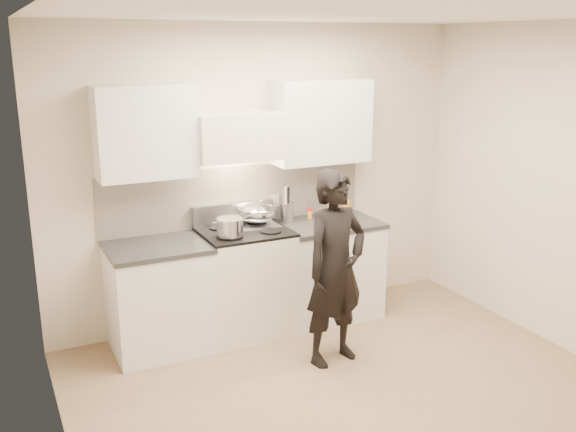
{
  "coord_description": "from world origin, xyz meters",
  "views": [
    {
      "loc": [
        -2.29,
        -3.55,
        2.52
      ],
      "look_at": [
        -0.06,
        1.05,
        1.14
      ],
      "focal_mm": 40.0,
      "sensor_mm": 36.0,
      "label": 1
    }
  ],
  "objects": [
    {
      "name": "wok",
      "position": [
        -0.13,
        1.55,
        1.05
      ],
      "size": [
        0.34,
        0.42,
        0.27
      ],
      "color": "silver",
      "rests_on": "stove"
    },
    {
      "name": "counter_right",
      "position": [
        0.53,
        1.43,
        0.46
      ],
      "size": [
        0.92,
        0.67,
        0.92
      ],
      "color": "silver",
      "rests_on": "ground"
    },
    {
      "name": "stove",
      "position": [
        -0.3,
        1.42,
        0.47
      ],
      "size": [
        0.76,
        0.65,
        0.96
      ],
      "color": "beige",
      "rests_on": "ground"
    },
    {
      "name": "stock_pot",
      "position": [
        -0.49,
        1.29,
        1.03
      ],
      "size": [
        0.32,
        0.25,
        0.15
      ],
      "color": "silver",
      "rests_on": "stove"
    },
    {
      "name": "person",
      "position": [
        0.13,
        0.6,
        0.79
      ],
      "size": [
        0.64,
        0.49,
        1.59
      ],
      "primitive_type": "imported",
      "rotation": [
        0.0,
        0.0,
        0.2
      ],
      "color": "black",
      "rests_on": "ground"
    },
    {
      "name": "counter_left",
      "position": [
        -1.08,
        1.43,
        0.46
      ],
      "size": [
        0.82,
        0.67,
        0.92
      ],
      "color": "silver",
      "rests_on": "ground"
    },
    {
      "name": "utensil_crock",
      "position": [
        0.18,
        1.59,
        1.02
      ],
      "size": [
        0.13,
        0.13,
        0.34
      ],
      "color": "#A8A8A8",
      "rests_on": "counter_right"
    },
    {
      "name": "spice_jar",
      "position": [
        0.42,
        1.59,
        0.97
      ],
      "size": [
        0.05,
        0.05,
        0.1
      ],
      "color": "orange",
      "rests_on": "counter_right"
    },
    {
      "name": "ground_plane",
      "position": [
        0.0,
        0.0,
        0.0
      ],
      "size": [
        4.0,
        4.0,
        0.0
      ],
      "primitive_type": "plane",
      "color": "#876A52"
    },
    {
      "name": "room_shell",
      "position": [
        -0.06,
        0.37,
        1.6
      ],
      "size": [
        4.04,
        3.54,
        2.7
      ],
      "color": "beige",
      "rests_on": "ground"
    },
    {
      "name": "oil_glass",
      "position": [
        0.77,
        1.5,
        1.0
      ],
      "size": [
        0.09,
        0.09,
        0.16
      ],
      "color": "#B36C22",
      "rests_on": "counter_right"
    }
  ]
}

